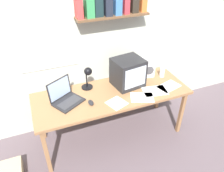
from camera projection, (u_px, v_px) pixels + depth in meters
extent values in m
plane|color=#625359|center=(112.00, 134.00, 3.06)|extent=(12.00, 12.00, 0.00)
cube|color=beige|center=(98.00, 33.00, 2.71)|extent=(5.60, 0.06, 2.60)
cube|color=white|center=(47.00, 49.00, 2.55)|extent=(0.69, 0.01, 0.51)
cube|color=brown|center=(113.00, 16.00, 2.54)|extent=(0.88, 0.18, 0.02)
cube|color=#C83D3C|center=(79.00, 8.00, 2.37)|extent=(0.07, 0.15, 0.22)
cube|color=#348D4F|center=(89.00, 7.00, 2.40)|extent=(0.09, 0.15, 0.22)
cube|color=#182C2E|center=(98.00, 5.00, 2.43)|extent=(0.09, 0.14, 0.23)
cube|color=#202531|center=(107.00, 5.00, 2.46)|extent=(0.08, 0.16, 0.23)
cube|color=#3B70AE|center=(117.00, 3.00, 2.49)|extent=(0.08, 0.16, 0.26)
cube|color=#C1343D|center=(125.00, 2.00, 2.53)|extent=(0.07, 0.15, 0.24)
cube|color=#2B251D|center=(134.00, 3.00, 2.57)|extent=(0.08, 0.14, 0.22)
cube|color=orange|center=(142.00, 2.00, 2.61)|extent=(0.07, 0.14, 0.20)
cube|color=#9E6E46|center=(112.00, 94.00, 2.67)|extent=(1.90, 0.70, 0.03)
cube|color=#9E6E46|center=(46.00, 152.00, 2.38)|extent=(0.04, 0.05, 0.67)
cube|color=#9E6E46|center=(181.00, 113.00, 2.92)|extent=(0.04, 0.05, 0.67)
cube|color=#9E6E46|center=(40.00, 119.00, 2.82)|extent=(0.04, 0.05, 0.67)
cube|color=#9E6E46|center=(159.00, 90.00, 3.36)|extent=(0.04, 0.05, 0.67)
cube|color=#232326|center=(128.00, 72.00, 2.72)|extent=(0.40, 0.37, 0.36)
cube|color=silver|center=(136.00, 78.00, 2.60)|extent=(0.29, 0.05, 0.26)
cube|color=#232326|center=(69.00, 102.00, 2.50)|extent=(0.40, 0.37, 0.02)
cube|color=#38383A|center=(70.00, 102.00, 2.48)|extent=(0.30, 0.25, 0.00)
cube|color=#232326|center=(59.00, 89.00, 2.49)|extent=(0.29, 0.19, 0.24)
cube|color=#A9C2EE|center=(59.00, 89.00, 2.49)|extent=(0.26, 0.17, 0.22)
cylinder|color=black|center=(87.00, 87.00, 2.76)|extent=(0.14, 0.14, 0.01)
cylinder|color=black|center=(86.00, 78.00, 2.68)|extent=(0.02, 0.02, 0.25)
sphere|color=black|center=(88.00, 71.00, 2.57)|extent=(0.10, 0.10, 0.10)
cylinder|color=white|center=(162.00, 72.00, 2.95)|extent=(0.07, 0.07, 0.14)
cylinder|color=#4CC656|center=(162.00, 73.00, 2.96)|extent=(0.06, 0.06, 0.10)
cube|color=white|center=(148.00, 67.00, 2.94)|extent=(0.18, 0.16, 0.26)
cylinder|color=#4C4C51|center=(150.00, 71.00, 2.89)|extent=(0.12, 0.02, 0.12)
ellipsoid|color=#232326|center=(91.00, 103.00, 2.48)|extent=(0.06, 0.11, 0.03)
cube|color=white|center=(142.00, 97.00, 2.58)|extent=(0.32, 0.28, 0.00)
cube|color=white|center=(169.00, 86.00, 2.78)|extent=(0.32, 0.25, 0.00)
cube|color=silver|center=(155.00, 91.00, 2.70)|extent=(0.32, 0.26, 0.00)
cube|color=silver|center=(117.00, 103.00, 2.49)|extent=(0.25, 0.26, 0.00)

